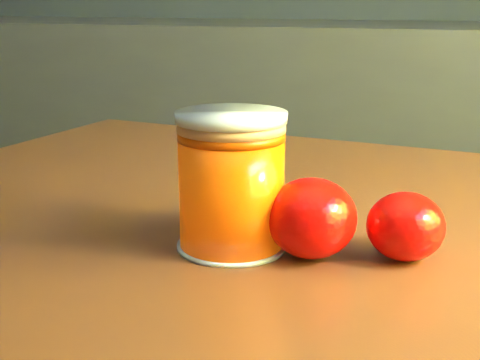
% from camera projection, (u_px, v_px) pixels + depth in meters
% --- Properties ---
extents(kitchen_counter, '(3.15, 0.60, 0.90)m').
position_uv_depth(kitchen_counter, '(159.00, 164.00, 2.16)').
color(kitchen_counter, '#444448').
rests_on(kitchen_counter, ground).
extents(table, '(1.10, 0.83, 0.77)m').
position_uv_depth(table, '(323.00, 315.00, 0.66)').
color(table, brown).
rests_on(table, ground).
extents(juice_glass, '(0.09, 0.09, 0.11)m').
position_uv_depth(juice_glass, '(232.00, 182.00, 0.55)').
color(juice_glass, '#FE5105').
rests_on(juice_glass, table).
extents(orange_front, '(0.07, 0.07, 0.05)m').
position_uv_depth(orange_front, '(236.00, 201.00, 0.60)').
color(orange_front, '#F40F04').
rests_on(orange_front, table).
extents(orange_back, '(0.07, 0.07, 0.06)m').
position_uv_depth(orange_back, '(406.00, 226.00, 0.53)').
color(orange_back, '#F40F04').
rests_on(orange_back, table).
extents(orange_extra, '(0.09, 0.09, 0.07)m').
position_uv_depth(orange_extra, '(311.00, 218.00, 0.54)').
color(orange_extra, '#F40F04').
rests_on(orange_extra, table).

